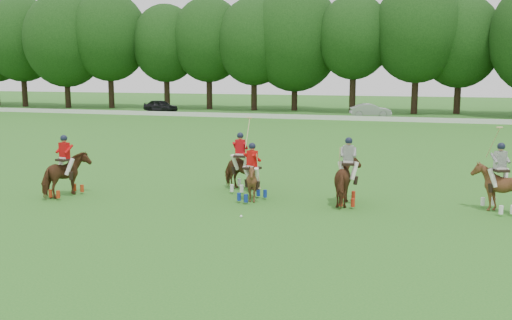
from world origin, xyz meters
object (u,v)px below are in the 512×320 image
(polo_red_c, at_px, (252,181))
(polo_red_a, at_px, (66,174))
(car_left, at_px, (160,106))
(car_mid, at_px, (370,110))
(polo_stripe_a, at_px, (348,180))
(polo_stripe_b, at_px, (498,187))
(polo_red_b, at_px, (240,170))
(polo_ball, at_px, (241,216))

(polo_red_c, bearing_deg, polo_red_a, -169.40)
(car_left, distance_m, car_mid, 23.34)
(polo_stripe_a, bearing_deg, car_mid, 94.40)
(polo_stripe_b, bearing_deg, polo_stripe_a, -175.20)
(car_left, distance_m, polo_red_b, 43.44)
(car_left, bearing_deg, car_mid, -74.26)
(car_mid, bearing_deg, polo_red_a, 155.10)
(car_mid, bearing_deg, polo_ball, 165.36)
(car_left, xyz_separation_m, polo_red_a, (15.95, -40.38, 0.15))
(car_mid, height_order, polo_red_c, polo_red_c)
(polo_red_c, xyz_separation_m, polo_ball, (0.35, -2.36, -0.71))
(polo_stripe_a, bearing_deg, polo_red_a, -170.28)
(car_mid, distance_m, polo_stripe_b, 39.01)
(polo_stripe_a, xyz_separation_m, polo_stripe_b, (5.00, 0.42, -0.03))
(polo_red_a, xyz_separation_m, polo_stripe_b, (15.36, 2.20, 0.00))
(polo_stripe_b, bearing_deg, car_left, 129.35)
(polo_red_a, bearing_deg, car_mid, 79.63)
(polo_red_c, bearing_deg, car_left, 120.38)
(polo_red_c, distance_m, polo_ball, 2.49)
(car_left, bearing_deg, polo_stripe_b, -124.91)
(polo_ball, bearing_deg, polo_red_a, 171.76)
(polo_red_c, height_order, polo_stripe_b, polo_stripe_b)
(polo_ball, bearing_deg, car_mid, 89.89)
(polo_red_a, height_order, polo_stripe_a, polo_stripe_a)
(car_mid, bearing_deg, polo_stripe_a, 169.87)
(polo_red_a, bearing_deg, car_left, 111.56)
(polo_stripe_a, height_order, polo_stripe_b, polo_stripe_b)
(car_left, xyz_separation_m, polo_red_b, (21.93, -37.49, 0.13))
(car_mid, bearing_deg, polo_stripe_b, 177.26)
(polo_red_b, bearing_deg, polo_stripe_a, -14.31)
(polo_red_a, bearing_deg, polo_stripe_a, 9.72)
(polo_red_a, bearing_deg, polo_stripe_b, 8.13)
(polo_red_b, height_order, polo_ball, polo_red_b)
(polo_red_c, xyz_separation_m, polo_stripe_a, (3.40, 0.47, 0.13))
(polo_red_c, bearing_deg, polo_stripe_b, 6.07)
(car_mid, bearing_deg, polo_red_b, 163.31)
(polo_ball, bearing_deg, car_left, 119.31)
(polo_red_b, xyz_separation_m, polo_stripe_a, (4.38, -1.12, 0.05))
(polo_red_a, xyz_separation_m, polo_red_b, (5.98, 2.89, -0.02))
(car_left, height_order, polo_stripe_b, polo_stripe_b)
(polo_stripe_a, bearing_deg, polo_red_b, 165.69)
(polo_ball, bearing_deg, polo_red_c, 98.50)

